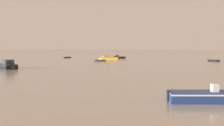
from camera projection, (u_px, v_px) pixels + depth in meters
name	position (u px, v px, depth m)	size (l,w,h in m)	color
rowboat_moored_0	(100.00, 61.00, 79.54)	(3.19, 3.53, 0.56)	gray
motorboat_moored_0	(7.00, 67.00, 51.46)	(6.43, 3.47, 2.32)	black
motorboat_moored_1	(117.00, 57.00, 101.58)	(4.34, 4.37, 1.74)	black
rowboat_moored_1	(214.00, 61.00, 79.46)	(4.19, 3.30, 0.64)	black
motorboat_moored_2	(216.00, 98.00, 20.32)	(5.75, 4.36, 1.89)	navy
rowboat_moored_2	(67.00, 57.00, 105.71)	(2.04, 3.35, 0.50)	navy
motorboat_moored_5	(107.00, 59.00, 90.19)	(6.25, 4.42, 2.04)	gold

